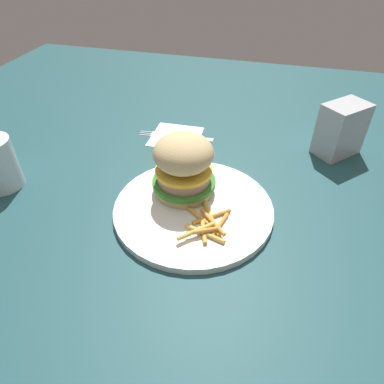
# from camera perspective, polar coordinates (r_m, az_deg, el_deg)

# --- Properties ---
(ground_plane) EXTENTS (1.60, 1.60, 0.00)m
(ground_plane) POSITION_cam_1_polar(r_m,az_deg,el_deg) (0.59, -0.15, -4.10)
(ground_plane) COLOR #1E474C
(plate) EXTENTS (0.27, 0.27, 0.01)m
(plate) POSITION_cam_1_polar(r_m,az_deg,el_deg) (0.60, 0.00, -2.68)
(plate) COLOR white
(plate) RESTS_ON ground_plane
(sandwich) EXTENTS (0.11, 0.11, 0.11)m
(sandwich) POSITION_cam_1_polar(r_m,az_deg,el_deg) (0.59, -1.38, 4.44)
(sandwich) COLOR tan
(sandwich) RESTS_ON plate
(fries_pile) EXTENTS (0.08, 0.10, 0.01)m
(fries_pile) POSITION_cam_1_polar(r_m,az_deg,el_deg) (0.55, 2.51, -5.32)
(fries_pile) COLOR gold
(fries_pile) RESTS_ON plate
(napkin) EXTENTS (0.11, 0.11, 0.00)m
(napkin) POSITION_cam_1_polar(r_m,az_deg,el_deg) (0.81, -2.66, 9.12)
(napkin) COLOR white
(napkin) RESTS_ON ground_plane
(fork) EXTENTS (0.17, 0.03, 0.00)m
(fork) POSITION_cam_1_polar(r_m,az_deg,el_deg) (0.80, -2.78, 9.29)
(fork) COLOR silver
(fork) RESTS_ON napkin
(napkin_dispenser) EXTENTS (0.11, 0.11, 0.11)m
(napkin_dispenser) POSITION_cam_1_polar(r_m,az_deg,el_deg) (0.78, 23.25, 9.42)
(napkin_dispenser) COLOR #B7BABF
(napkin_dispenser) RESTS_ON ground_plane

